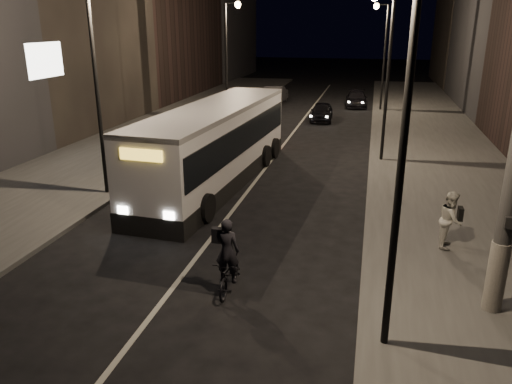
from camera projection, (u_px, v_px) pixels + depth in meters
The scene contains 15 objects.
ground at pixel (204, 248), 16.04m from camera, with size 180.00×180.00×0.00m, color black.
sidewalk_right at pixel (435, 154), 27.09m from camera, with size 7.00×70.00×0.16m, color #3E3E3B.
sidewalk_left at pixel (146, 139), 30.74m from camera, with size 7.00×70.00×0.16m, color #3E3E3B.
streetlight_right_near at pixel (392, 108), 9.48m from camera, with size 1.20×0.44×8.12m.
streetlight_right_mid at pixel (384, 55), 24.22m from camera, with size 1.20×0.44×8.12m.
streetlight_right_far at pixel (382, 43), 38.96m from camera, with size 1.20×0.44×8.12m.
streetlight_left_near at pixel (101, 64), 19.14m from camera, with size 1.20×0.44×8.12m.
streetlight_left_far at pixel (230, 45), 35.73m from camera, with size 1.20×0.44×8.12m.
utility_pole at pixel (506, 219), 11.61m from camera, with size 0.46×0.53×6.00m.
city_bus at pixel (216, 142), 22.02m from camera, with size 3.70×13.03×3.47m.
cyclist_on_bicycle at pixel (229, 267), 13.29m from camera, with size 0.70×1.88×2.15m.
pedestrian_woman at pixel (451, 220), 15.54m from camera, with size 0.88×0.69×1.81m, color beige.
car_near at pixel (322, 112), 36.63m from camera, with size 1.55×3.84×1.31m, color black.
car_mid at pixel (275, 94), 44.55m from camera, with size 1.63×4.68×1.54m, color #333335.
car_far at pixel (357, 99), 42.79m from camera, with size 1.76×4.34×1.26m, color black.
Camera 1 is at (4.96, -13.83, 6.90)m, focal length 35.00 mm.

